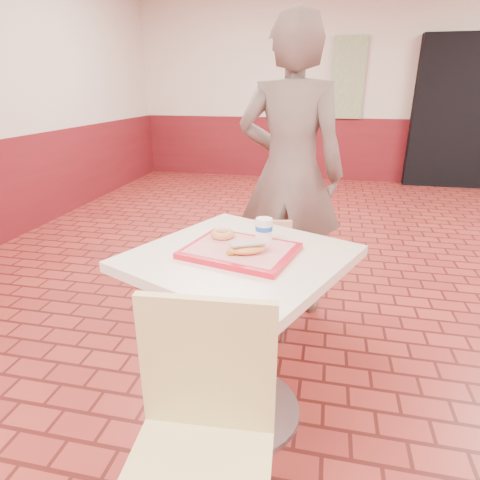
% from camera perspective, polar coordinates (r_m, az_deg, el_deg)
% --- Properties ---
extents(corridor_doorway, '(1.60, 0.22, 2.20)m').
position_cam_1_polar(corridor_doorway, '(7.14, 29.80, 15.32)').
color(corridor_doorway, black).
rests_on(corridor_doorway, ground).
extents(promo_poster, '(0.50, 0.03, 1.20)m').
position_cam_1_polar(promo_poster, '(6.90, 15.11, 21.34)').
color(promo_poster, gray).
rests_on(promo_poster, wainscot_band).
extents(main_table, '(0.80, 0.80, 0.84)m').
position_cam_1_polar(main_table, '(1.79, 0.00, -10.06)').
color(main_table, beige).
rests_on(main_table, ground).
extents(chair_main_front, '(0.46, 0.46, 0.93)m').
position_cam_1_polar(chair_main_front, '(1.34, -5.62, -26.20)').
color(chair_main_front, '#DDC984').
rests_on(chair_main_front, ground).
extents(chair_main_back, '(0.43, 0.43, 0.80)m').
position_cam_1_polar(chair_main_back, '(2.44, 2.51, -4.36)').
color(chair_main_back, '#E9BC8C').
rests_on(chair_main_back, ground).
extents(customer, '(0.74, 0.52, 1.92)m').
position_cam_1_polar(customer, '(2.68, 7.13, 9.36)').
color(customer, '#6B5A52').
rests_on(customer, ground).
extents(serving_tray, '(0.44, 0.34, 0.03)m').
position_cam_1_polar(serving_tray, '(1.66, 0.00, -1.50)').
color(serving_tray, red).
rests_on(serving_tray, main_table).
extents(ring_donut, '(0.12, 0.12, 0.03)m').
position_cam_1_polar(ring_donut, '(1.76, -2.54, 0.86)').
color(ring_donut, '#CE854B').
rests_on(ring_donut, serving_tray).
extents(long_john_donut, '(0.17, 0.13, 0.05)m').
position_cam_1_polar(long_john_donut, '(1.59, 0.91, -1.19)').
color(long_john_donut, '#E88D43').
rests_on(long_john_donut, serving_tray).
extents(paper_cup, '(0.07, 0.07, 0.09)m').
position_cam_1_polar(paper_cup, '(1.74, 3.43, 1.63)').
color(paper_cup, white).
rests_on(paper_cup, serving_tray).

